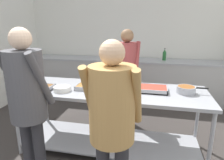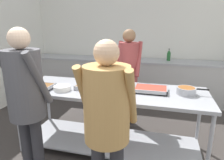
% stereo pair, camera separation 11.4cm
% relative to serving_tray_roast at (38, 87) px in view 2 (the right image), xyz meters
% --- Properties ---
extents(wall_rear, '(4.98, 0.06, 2.65)m').
position_rel_serving_tray_roast_xyz_m(wall_rear, '(0.79, 2.72, 0.42)').
color(wall_rear, silver).
rests_on(wall_rear, ground_plane).
extents(back_counter, '(4.82, 0.65, 0.92)m').
position_rel_serving_tray_roast_xyz_m(back_counter, '(0.79, 2.35, -0.45)').
color(back_counter, '#A8A8A8').
rests_on(back_counter, ground_plane).
extents(serving_counter, '(2.46, 0.83, 0.88)m').
position_rel_serving_tray_roast_xyz_m(serving_counter, '(0.93, 0.22, -0.31)').
color(serving_counter, '#9EA0A8').
rests_on(serving_counter, ground_plane).
extents(serving_tray_roast, '(0.39, 0.28, 0.05)m').
position_rel_serving_tray_roast_xyz_m(serving_tray_roast, '(0.00, 0.00, 0.00)').
color(serving_tray_roast, '#9EA0A8').
rests_on(serving_tray_roast, serving_counter).
extents(plate_stack, '(0.22, 0.22, 0.06)m').
position_rel_serving_tray_roast_xyz_m(plate_stack, '(0.34, 0.03, 0.00)').
color(plate_stack, white).
rests_on(plate_stack, serving_counter).
extents(serving_tray_greens, '(0.44, 0.30, 0.05)m').
position_rel_serving_tray_roast_xyz_m(serving_tray_greens, '(0.71, 0.21, 0.00)').
color(serving_tray_greens, '#9EA0A8').
rests_on(serving_tray_greens, serving_counter).
extents(broccoli_bowl, '(0.25, 0.25, 0.12)m').
position_rel_serving_tray_roast_xyz_m(broccoli_bowl, '(1.08, 0.44, 0.02)').
color(broccoli_bowl, '#B2B2B7').
rests_on(broccoli_bowl, serving_counter).
extents(serving_tray_vegetables, '(0.41, 0.28, 0.05)m').
position_rel_serving_tray_roast_xyz_m(serving_tray_vegetables, '(1.45, 0.28, 0.00)').
color(serving_tray_vegetables, '#9EA0A8').
rests_on(serving_tray_vegetables, serving_counter).
extents(sauce_pan, '(0.37, 0.23, 0.09)m').
position_rel_serving_tray_roast_xyz_m(sauce_pan, '(1.87, 0.28, 0.02)').
color(sauce_pan, '#9EA0A8').
rests_on(sauce_pan, serving_counter).
extents(guest_serving_left, '(0.49, 0.38, 1.68)m').
position_rel_serving_tray_roast_xyz_m(guest_serving_left, '(0.25, -0.54, 0.13)').
color(guest_serving_left, '#2D2D33').
rests_on(guest_serving_left, ground_plane).
extents(guest_serving_right, '(0.50, 0.40, 1.59)m').
position_rel_serving_tray_roast_xyz_m(guest_serving_right, '(1.14, -0.66, 0.06)').
color(guest_serving_right, '#2D2D33').
rests_on(guest_serving_right, ground_plane).
extents(cook_behind_counter, '(0.42, 0.33, 1.63)m').
position_rel_serving_tray_roast_xyz_m(cook_behind_counter, '(1.02, 1.04, 0.11)').
color(cook_behind_counter, '#2D2D33').
rests_on(cook_behind_counter, ground_plane).
extents(water_bottle, '(0.08, 0.08, 0.26)m').
position_rel_serving_tray_roast_xyz_m(water_bottle, '(1.67, 2.39, 0.13)').
color(water_bottle, '#23602D').
rests_on(water_bottle, back_counter).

